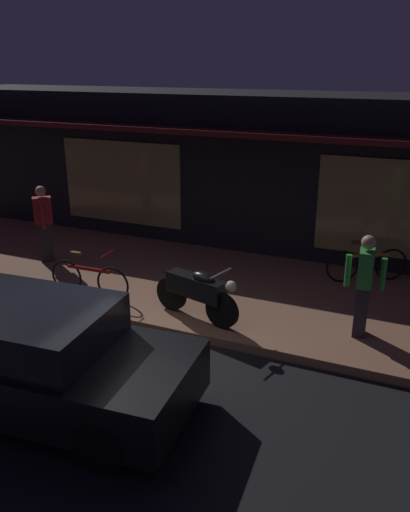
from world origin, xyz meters
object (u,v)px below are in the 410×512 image
Objects in this scene: person_bystander at (364,284)px; person_photographer at (44,222)px; parked_car_far at (34,357)px; motorcycle at (197,292)px; bicycle_extra at (89,279)px; bicycle_parked at (367,264)px.

person_photographer is at bearing 173.98° from person_bystander.
parked_car_far is at bearing -52.29° from person_photographer.
parked_car_far is (-1.04, -2.82, 0.06)m from motorcycle.
person_bystander is 4.95m from parked_car_far.
parked_car_far is at bearing -110.22° from motorcycle.
person_bystander is (6.78, -0.71, 0.00)m from person_photographer.
motorcycle is at bearing -168.70° from person_bystander.
parked_car_far reaches higher than bicycle_extra.
person_bystander reaches higher than bicycle_parked.
person_bystander is (0.20, -2.30, 0.52)m from bicycle_parked.
person_photographer is at bearing 148.35° from bicycle_extra.
parked_car_far reaches higher than bicycle_parked.
person_bystander reaches higher than motorcycle.
person_photographer is (-6.58, -1.59, 0.52)m from bicycle_parked.
motorcycle is 3.00m from parked_car_far.
motorcycle is 2.21m from bicycle_extra.
person_photographer is at bearing 127.71° from parked_car_far.
bicycle_extra is 0.99× the size of person_photographer.
motorcycle is 1.00× the size of person_bystander.
bicycle_parked is 0.87× the size of person_photographer.
person_photographer is at bearing -166.43° from bicycle_parked.
bicycle_parked is at bearing 13.57° from person_photographer.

